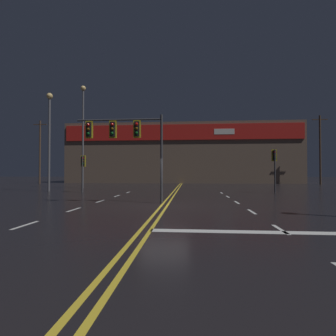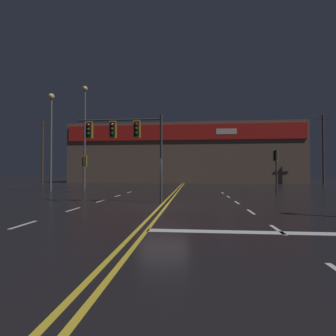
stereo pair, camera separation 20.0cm
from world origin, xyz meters
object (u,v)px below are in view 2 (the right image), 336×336
traffic_signal_median (123,135)px  streetlight_near_right (85,125)px  traffic_signal_corner_northeast (276,161)px  traffic_signal_corner_northwest (84,165)px  streetlight_far_left (51,128)px

traffic_signal_median → streetlight_near_right: size_ratio=0.44×
streetlight_near_right → traffic_signal_corner_northeast: bearing=-15.7°
traffic_signal_corner_northwest → streetlight_near_right: streetlight_near_right is taller
traffic_signal_median → traffic_signal_corner_northeast: traffic_signal_median is taller
traffic_signal_median → traffic_signal_corner_northeast: 13.60m
traffic_signal_median → traffic_signal_corner_northeast: bearing=36.7°
traffic_signal_corner_northeast → traffic_signal_corner_northwest: bearing=-179.1°
traffic_signal_corner_northeast → streetlight_near_right: streetlight_near_right is taller
traffic_signal_median → streetlight_far_left: bearing=136.9°
streetlight_far_left → streetlight_near_right: bearing=75.9°
traffic_signal_corner_northeast → streetlight_far_left: bearing=178.6°
traffic_signal_corner_northeast → streetlight_near_right: size_ratio=0.32×
traffic_signal_median → streetlight_far_left: (-9.19, 8.60, 1.96)m
traffic_signal_corner_northwest → traffic_signal_corner_northeast: 16.51m
traffic_signal_median → streetlight_near_right: streetlight_near_right is taller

